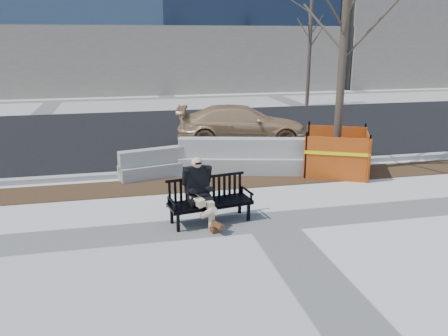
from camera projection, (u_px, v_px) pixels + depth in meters
The scene contains 11 objects.
ground at pixel (269, 221), 8.80m from camera, with size 120.00×120.00×0.00m, color beige.
mulch_strip at pixel (236, 181), 11.24m from camera, with size 40.00×1.20×0.02m, color #47301C.
asphalt_street at pixel (196, 131), 17.05m from camera, with size 60.00×10.40×0.01m, color black.
curb at pixel (227, 168), 12.11m from camera, with size 60.00×0.25×0.12m, color #9E9B93.
bench at pixel (210, 222), 8.79m from camera, with size 1.61×0.58×0.86m, color black, non-canonical shape.
seated_man at pixel (199, 223), 8.75m from camera, with size 0.55×0.92×1.28m, color black, non-canonical shape.
tree_fence at pixel (335, 172), 11.97m from camera, with size 2.37×2.37×5.93m, color #E0561B, non-canonical shape.
sedan at pixel (242, 143), 15.25m from camera, with size 1.73×4.25×1.23m, color tan.
jersey_barrier_left at pixel (170, 175), 11.75m from camera, with size 2.58×0.52×0.74m, color gray, non-canonical shape.
jersey_barrier_right at pixel (242, 173), 11.91m from camera, with size 3.24×0.65×0.93m, color #A3A098, non-canonical shape.
far_tree_right at pixel (307, 105), 23.48m from camera, with size 2.03×2.03×5.48m, color #4E3D32, non-canonical shape.
Camera 1 is at (-2.61, -7.79, 3.42)m, focal length 36.87 mm.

